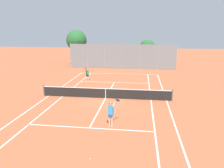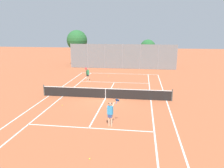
{
  "view_description": "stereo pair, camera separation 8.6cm",
  "coord_description": "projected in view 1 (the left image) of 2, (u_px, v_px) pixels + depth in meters",
  "views": [
    {
      "loc": [
        3.16,
        -18.98,
        6.06
      ],
      "look_at": [
        0.39,
        1.5,
        1.0
      ],
      "focal_mm": 35.0,
      "sensor_mm": 36.0,
      "label": 1
    },
    {
      "loc": [
        3.25,
        -18.97,
        6.06
      ],
      "look_at": [
        0.39,
        1.5,
        1.0
      ],
      "focal_mm": 35.0,
      "sensor_mm": 36.0,
      "label": 2
    }
  ],
  "objects": [
    {
      "name": "ground_plane",
      "position": [
        106.0,
        98.0,
        20.12
      ],
      "size": [
        120.0,
        120.0,
        0.0
      ],
      "primitive_type": "plane",
      "color": "#B25B38"
    },
    {
      "name": "court_line_markings",
      "position": [
        106.0,
        98.0,
        20.12
      ],
      "size": [
        11.1,
        23.9,
        0.01
      ],
      "color": "silver",
      "rests_on": "ground"
    },
    {
      "name": "tennis_net",
      "position": [
        106.0,
        93.0,
        20.0
      ],
      "size": [
        12.0,
        0.1,
        1.07
      ],
      "color": "#474C47",
      "rests_on": "ground"
    },
    {
      "name": "player_near_side",
      "position": [
        111.0,
        113.0,
        14.05
      ],
      "size": [
        0.82,
        0.7,
        1.77
      ],
      "color": "#D8A884",
      "rests_on": "ground"
    },
    {
      "name": "player_far_left",
      "position": [
        87.0,
        74.0,
        26.77
      ],
      "size": [
        0.44,
        0.89,
        1.77
      ],
      "color": "#D8A884",
      "rests_on": "ground"
    },
    {
      "name": "loose_tennis_ball_0",
      "position": [
        108.0,
        76.0,
        29.87
      ],
      "size": [
        0.07,
        0.07,
        0.07
      ],
      "primitive_type": "sphere",
      "color": "#D1DB33",
      "rests_on": "ground"
    },
    {
      "name": "loose_tennis_ball_1",
      "position": [
        91.0,
        159.0,
        10.54
      ],
      "size": [
        0.07,
        0.07,
        0.07
      ],
      "primitive_type": "sphere",
      "color": "#D1DB33",
      "rests_on": "ground"
    },
    {
      "name": "loose_tennis_ball_2",
      "position": [
        62.0,
        105.0,
        18.1
      ],
      "size": [
        0.07,
        0.07,
        0.07
      ],
      "primitive_type": "sphere",
      "color": "#D1DB33",
      "rests_on": "ground"
    },
    {
      "name": "loose_tennis_ball_3",
      "position": [
        83.0,
        89.0,
        23.28
      ],
      "size": [
        0.07,
        0.07,
        0.07
      ],
      "primitive_type": "sphere",
      "color": "#D1DB33",
      "rests_on": "ground"
    },
    {
      "name": "loose_tennis_ball_4",
      "position": [
        82.0,
        83.0,
        25.6
      ],
      "size": [
        0.07,
        0.07,
        0.07
      ],
      "primitive_type": "sphere",
      "color": "#D1DB33",
      "rests_on": "ground"
    },
    {
      "name": "back_fence",
      "position": [
        122.0,
        56.0,
        35.34
      ],
      "size": [
        17.29,
        0.08,
        3.98
      ],
      "color": "gray",
      "rests_on": "ground"
    },
    {
      "name": "tree_behind_left",
      "position": [
        77.0,
        41.0,
        38.04
      ],
      "size": [
        3.54,
        3.54,
        6.18
      ],
      "color": "brown",
      "rests_on": "ground"
    },
    {
      "name": "tree_behind_right",
      "position": [
        147.0,
        48.0,
        37.28
      ],
      "size": [
        2.66,
        2.6,
        4.61
      ],
      "color": "brown",
      "rests_on": "ground"
    }
  ]
}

